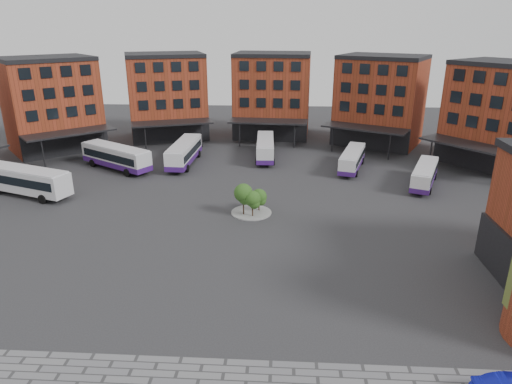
# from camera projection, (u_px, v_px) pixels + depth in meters

# --- Properties ---
(ground) EXTENTS (160.00, 160.00, 0.00)m
(ground) POSITION_uv_depth(u_px,v_px,m) (218.00, 268.00, 38.61)
(ground) COLOR #28282B
(ground) RESTS_ON ground
(main_building) EXTENTS (94.14, 42.48, 14.60)m
(main_building) POSITION_uv_depth(u_px,v_px,m) (220.00, 105.00, 72.11)
(main_building) COLOR maroon
(main_building) RESTS_ON ground
(tree_island) EXTENTS (4.40, 4.40, 3.55)m
(tree_island) POSITION_uv_depth(u_px,v_px,m) (251.00, 198.00, 48.70)
(tree_island) COLOR gray
(tree_island) RESTS_ON ground
(bus_a) EXTENTS (12.16, 6.60, 3.38)m
(bus_a) POSITION_uv_depth(u_px,v_px,m) (25.00, 179.00, 54.15)
(bus_a) COLOR silver
(bus_a) RESTS_ON ground
(bus_b) EXTENTS (11.51, 8.71, 3.36)m
(bus_b) POSITION_uv_depth(u_px,v_px,m) (116.00, 157.00, 63.91)
(bus_b) COLOR silver
(bus_b) RESTS_ON ground
(bus_c) EXTENTS (3.31, 11.71, 3.27)m
(bus_c) POSITION_uv_depth(u_px,v_px,m) (184.00, 152.00, 66.27)
(bus_c) COLOR silver
(bus_c) RESTS_ON ground
(bus_d) EXTENTS (3.04, 11.01, 3.08)m
(bus_d) POSITION_uv_depth(u_px,v_px,m) (265.00, 148.00, 69.18)
(bus_d) COLOR silver
(bus_d) RESTS_ON ground
(bus_e) EXTENTS (5.02, 10.23, 2.81)m
(bus_e) POSITION_uv_depth(u_px,v_px,m) (352.00, 159.00, 63.92)
(bus_e) COLOR white
(bus_e) RESTS_ON ground
(bus_f) EXTENTS (5.80, 9.90, 2.75)m
(bus_f) POSITION_uv_depth(u_px,v_px,m) (425.00, 174.00, 57.53)
(bus_f) COLOR white
(bus_f) RESTS_ON ground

